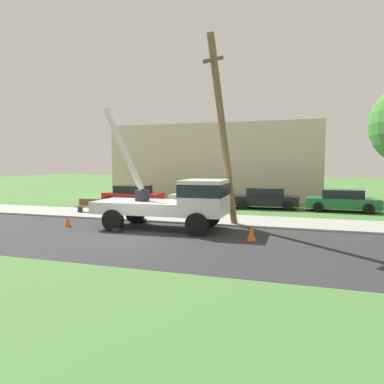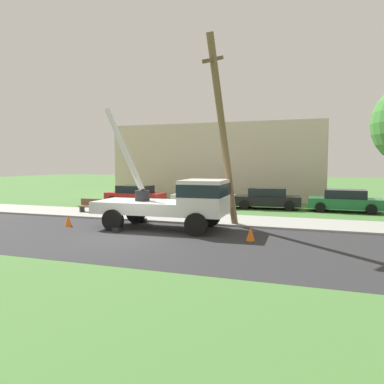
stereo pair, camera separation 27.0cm
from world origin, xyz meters
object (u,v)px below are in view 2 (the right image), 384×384
(leaning_utility_pole, at_px, (223,134))
(parked_sedan_white, at_px, (204,197))
(parked_sedan_green, at_px, (345,201))
(traffic_cone_ahead, at_px, (250,234))
(park_bench, at_px, (91,206))
(traffic_cone_behind, at_px, (68,221))
(utility_truck, at_px, (178,200))
(parked_sedan_black, at_px, (267,198))
(parked_sedan_red, at_px, (135,195))

(leaning_utility_pole, distance_m, parked_sedan_white, 9.81)
(leaning_utility_pole, height_order, parked_sedan_green, leaning_utility_pole)
(traffic_cone_ahead, height_order, parked_sedan_green, parked_sedan_green)
(traffic_cone_ahead, height_order, park_bench, park_bench)
(traffic_cone_behind, relative_size, park_bench, 0.35)
(traffic_cone_behind, height_order, park_bench, park_bench)
(parked_sedan_white, bearing_deg, utility_truck, -80.58)
(parked_sedan_black, bearing_deg, parked_sedan_green, -0.14)
(traffic_cone_ahead, relative_size, parked_sedan_white, 0.13)
(leaning_utility_pole, distance_m, traffic_cone_behind, 8.63)
(leaning_utility_pole, xyz_separation_m, traffic_cone_behind, (-7.43, -1.50, -4.14))
(traffic_cone_behind, distance_m, parked_sedan_black, 13.21)
(parked_sedan_black, bearing_deg, traffic_cone_ahead, -86.13)
(leaning_utility_pole, relative_size, parked_sedan_red, 1.92)
(utility_truck, height_order, parked_sedan_green, utility_truck)
(utility_truck, xyz_separation_m, leaning_utility_pole, (2.01, 0.59, 3.01))
(traffic_cone_behind, xyz_separation_m, parked_sedan_white, (3.93, 9.88, 0.43))
(parked_sedan_red, height_order, parked_sedan_white, same)
(leaning_utility_pole, distance_m, parked_sedan_red, 12.64)
(utility_truck, relative_size, parked_sedan_green, 1.54)
(utility_truck, bearing_deg, parked_sedan_black, 72.53)
(parked_sedan_white, bearing_deg, traffic_cone_behind, -111.70)
(leaning_utility_pole, height_order, traffic_cone_ahead, leaning_utility_pole)
(utility_truck, relative_size, parked_sedan_black, 1.50)
(utility_truck, bearing_deg, park_bench, 154.50)
(parked_sedan_red, xyz_separation_m, parked_sedan_white, (5.36, 0.16, 0.00))
(parked_sedan_black, bearing_deg, traffic_cone_behind, -129.24)
(leaning_utility_pole, xyz_separation_m, parked_sedan_red, (-8.86, 8.23, -3.70))
(utility_truck, height_order, leaning_utility_pole, leaning_utility_pole)
(leaning_utility_pole, relative_size, parked_sedan_black, 1.90)
(parked_sedan_white, bearing_deg, parked_sedan_black, 4.42)
(leaning_utility_pole, bearing_deg, parked_sedan_green, 56.24)
(traffic_cone_ahead, relative_size, parked_sedan_green, 0.13)
(traffic_cone_ahead, bearing_deg, parked_sedan_red, 135.94)
(parked_sedan_green, relative_size, park_bench, 2.77)
(parked_sedan_red, height_order, parked_sedan_black, same)
(parked_sedan_white, xyz_separation_m, park_bench, (-5.55, -5.61, -0.25))
(traffic_cone_ahead, relative_size, parked_sedan_red, 0.12)
(utility_truck, xyz_separation_m, parked_sedan_white, (-1.49, 8.97, -0.70))
(parked_sedan_green, bearing_deg, traffic_cone_ahead, -111.42)
(parked_sedan_black, bearing_deg, leaning_utility_pole, -96.04)
(parked_sedan_red, bearing_deg, parked_sedan_green, 1.90)
(traffic_cone_behind, xyz_separation_m, parked_sedan_red, (-1.43, 9.73, 0.43))
(traffic_cone_ahead, xyz_separation_m, parked_sedan_black, (-0.72, 10.67, 0.43))
(traffic_cone_behind, bearing_deg, parked_sedan_green, 37.62)
(traffic_cone_behind, bearing_deg, leaning_utility_pole, 11.42)
(leaning_utility_pole, height_order, parked_sedan_red, leaning_utility_pole)
(parked_sedan_black, relative_size, parked_sedan_green, 1.03)
(parked_sedan_green, bearing_deg, parked_sedan_black, 179.86)
(parked_sedan_red, bearing_deg, park_bench, -91.94)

